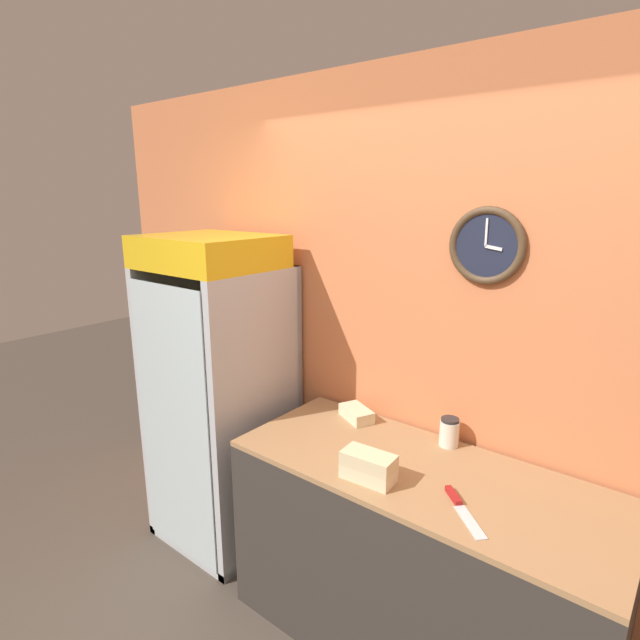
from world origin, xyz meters
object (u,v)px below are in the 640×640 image
(sandwich_stack_bottom, at_px, (368,473))
(chefs_knife, at_px, (459,504))
(beverage_cooler, at_px, (226,377))
(condiment_jar, at_px, (449,432))
(sandwich_stack_middle, at_px, (369,460))
(sandwich_flat_left, at_px, (356,414))

(sandwich_stack_bottom, bearing_deg, chefs_knife, 9.56)
(beverage_cooler, height_order, condiment_jar, beverage_cooler)
(sandwich_stack_bottom, relative_size, sandwich_stack_middle, 1.00)
(beverage_cooler, height_order, sandwich_stack_middle, beverage_cooler)
(sandwich_flat_left, relative_size, condiment_jar, 1.64)
(sandwich_stack_middle, height_order, condiment_jar, condiment_jar)
(sandwich_stack_bottom, bearing_deg, condiment_jar, 74.18)
(beverage_cooler, bearing_deg, sandwich_stack_middle, -12.36)
(sandwich_stack_middle, bearing_deg, beverage_cooler, 167.64)
(condiment_jar, bearing_deg, sandwich_stack_middle, -105.82)
(chefs_knife, bearing_deg, sandwich_flat_left, 152.75)
(sandwich_flat_left, bearing_deg, sandwich_stack_bottom, -50.49)
(chefs_knife, bearing_deg, condiment_jar, 119.22)
(sandwich_flat_left, bearing_deg, condiment_jar, 4.68)
(sandwich_stack_bottom, height_order, condiment_jar, condiment_jar)
(sandwich_stack_bottom, distance_m, chefs_knife, 0.38)
(sandwich_flat_left, bearing_deg, chefs_knife, -27.25)
(beverage_cooler, distance_m, condiment_jar, 1.35)
(beverage_cooler, xyz_separation_m, chefs_knife, (1.57, -0.20, -0.09))
(sandwich_stack_middle, height_order, chefs_knife, sandwich_stack_middle)
(sandwich_stack_bottom, relative_size, sandwich_flat_left, 1.02)
(sandwich_flat_left, xyz_separation_m, chefs_knife, (0.74, -0.38, -0.02))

